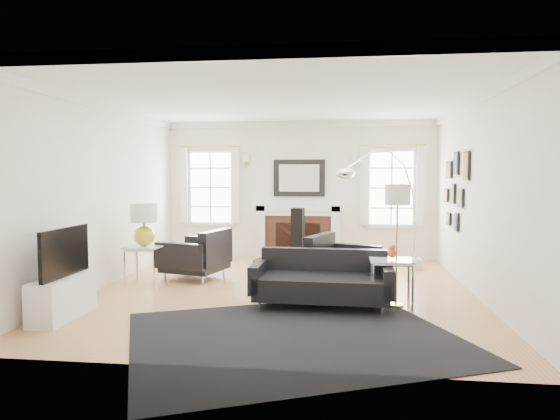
# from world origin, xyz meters

# --- Properties ---
(floor) EXTENTS (6.00, 6.00, 0.00)m
(floor) POSITION_xyz_m (0.00, 0.00, 0.00)
(floor) COLOR #AC7F48
(floor) RESTS_ON ground
(back_wall) EXTENTS (5.50, 0.04, 2.80)m
(back_wall) POSITION_xyz_m (0.00, 3.00, 1.40)
(back_wall) COLOR white
(back_wall) RESTS_ON floor
(front_wall) EXTENTS (5.50, 0.04, 2.80)m
(front_wall) POSITION_xyz_m (0.00, -3.00, 1.40)
(front_wall) COLOR white
(front_wall) RESTS_ON floor
(left_wall) EXTENTS (0.04, 6.00, 2.80)m
(left_wall) POSITION_xyz_m (-2.75, 0.00, 1.40)
(left_wall) COLOR white
(left_wall) RESTS_ON floor
(right_wall) EXTENTS (0.04, 6.00, 2.80)m
(right_wall) POSITION_xyz_m (2.75, 0.00, 1.40)
(right_wall) COLOR white
(right_wall) RESTS_ON floor
(ceiling) EXTENTS (5.50, 6.00, 0.02)m
(ceiling) POSITION_xyz_m (0.00, 0.00, 2.80)
(ceiling) COLOR white
(ceiling) RESTS_ON back_wall
(crown_molding) EXTENTS (5.50, 6.00, 0.12)m
(crown_molding) POSITION_xyz_m (0.00, 0.00, 2.74)
(crown_molding) COLOR white
(crown_molding) RESTS_ON back_wall
(fireplace) EXTENTS (1.70, 0.69, 1.11)m
(fireplace) POSITION_xyz_m (0.00, 2.79, 0.54)
(fireplace) COLOR white
(fireplace) RESTS_ON floor
(mantel_mirror) EXTENTS (1.05, 0.07, 0.75)m
(mantel_mirror) POSITION_xyz_m (0.00, 2.95, 1.65)
(mantel_mirror) COLOR black
(mantel_mirror) RESTS_ON back_wall
(window_left) EXTENTS (1.24, 0.15, 1.62)m
(window_left) POSITION_xyz_m (-1.85, 2.95, 1.46)
(window_left) COLOR white
(window_left) RESTS_ON back_wall
(window_right) EXTENTS (1.24, 0.15, 1.62)m
(window_right) POSITION_xyz_m (1.85, 2.95, 1.46)
(window_right) COLOR white
(window_right) RESTS_ON back_wall
(gallery_wall) EXTENTS (0.04, 1.73, 1.29)m
(gallery_wall) POSITION_xyz_m (2.72, 1.30, 1.53)
(gallery_wall) COLOR black
(gallery_wall) RESTS_ON right_wall
(tv_unit) EXTENTS (0.35, 1.00, 1.09)m
(tv_unit) POSITION_xyz_m (-2.44, -1.70, 0.33)
(tv_unit) COLOR white
(tv_unit) RESTS_ON floor
(area_rug) EXTENTS (4.16, 3.87, 0.01)m
(area_rug) POSITION_xyz_m (0.37, -2.08, 0.01)
(area_rug) COLOR black
(area_rug) RESTS_ON floor
(sofa) EXTENTS (1.83, 0.88, 0.59)m
(sofa) POSITION_xyz_m (0.61, -0.74, 0.32)
(sofa) COLOR black
(sofa) RESTS_ON floor
(armchair_left) EXTENTS (1.11, 1.19, 0.68)m
(armchair_left) POSITION_xyz_m (-1.47, 0.70, 0.38)
(armchair_left) COLOR black
(armchair_left) RESTS_ON floor
(armchair_right) EXTENTS (1.18, 1.25, 0.67)m
(armchair_right) POSITION_xyz_m (0.84, 0.15, 0.38)
(armchair_right) COLOR black
(armchair_right) RESTS_ON floor
(coffee_table) EXTENTS (0.84, 0.84, 0.37)m
(coffee_table) POSITION_xyz_m (0.93, 0.94, 0.34)
(coffee_table) COLOR silver
(coffee_table) RESTS_ON floor
(side_table_left) EXTENTS (0.55, 0.55, 0.60)m
(side_table_left) POSITION_xyz_m (-2.20, 0.22, 0.49)
(side_table_left) COLOR silver
(side_table_left) RESTS_ON floor
(nesting_table) EXTENTS (0.57, 0.48, 0.62)m
(nesting_table) POSITION_xyz_m (1.51, -0.72, 0.50)
(nesting_table) COLOR silver
(nesting_table) RESTS_ON floor
(gourd_lamp) EXTENTS (0.42, 0.42, 0.67)m
(gourd_lamp) POSITION_xyz_m (-2.20, 0.22, 0.99)
(gourd_lamp) COLOR #B1C118
(gourd_lamp) RESTS_ON side_table_left
(orange_vase) EXTENTS (0.11, 0.11, 0.18)m
(orange_vase) POSITION_xyz_m (1.51, -0.72, 0.72)
(orange_vase) COLOR red
(orange_vase) RESTS_ON nesting_table
(arc_floor_lamp) EXTENTS (1.55, 1.44, 2.20)m
(arc_floor_lamp) POSITION_xyz_m (1.56, 1.50, 1.19)
(arc_floor_lamp) COLOR silver
(arc_floor_lamp) RESTS_ON floor
(stick_floor_lamp) EXTENTS (0.32, 0.32, 1.59)m
(stick_floor_lamp) POSITION_xyz_m (1.57, -0.66, 1.38)
(stick_floor_lamp) COLOR #A98D3A
(stick_floor_lamp) RESTS_ON floor
(speaker_tower) EXTENTS (0.25, 0.25, 1.10)m
(speaker_tower) POSITION_xyz_m (0.05, 2.04, 0.55)
(speaker_tower) COLOR black
(speaker_tower) RESTS_ON floor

